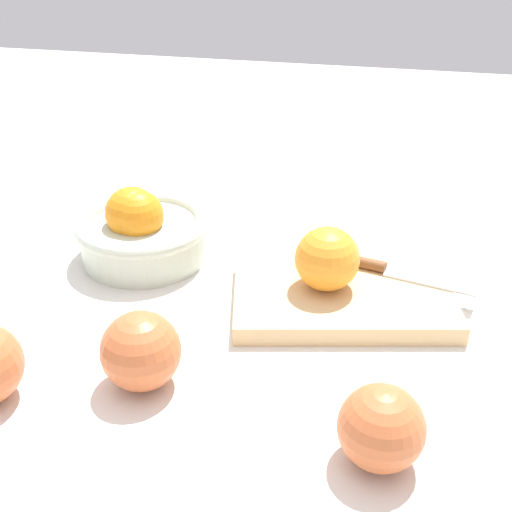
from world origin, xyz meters
TOP-DOWN VIEW (x-y plane):
  - ground_plane at (0.00, 0.00)m, footprint 2.40×2.40m
  - bowl at (-0.12, 0.08)m, footprint 0.18×0.18m
  - cutting_board at (0.15, 0.03)m, footprint 0.28×0.21m
  - orange_on_board at (0.13, 0.03)m, footprint 0.08×0.08m
  - knife at (0.21, 0.07)m, footprint 0.15×0.05m
  - apple_front_center at (-0.03, -0.16)m, footprint 0.08×0.08m
  - apple_front_right at (0.21, -0.21)m, footprint 0.08×0.08m

SIDE VIEW (x-z plane):
  - ground_plane at x=0.00m, z-range 0.00..0.00m
  - cutting_board at x=0.15m, z-range 0.00..0.02m
  - knife at x=0.21m, z-range 0.02..0.03m
  - apple_front_right at x=0.21m, z-range 0.00..0.08m
  - apple_front_center at x=-0.03m, z-range 0.00..0.08m
  - bowl at x=-0.12m, z-range -0.01..0.09m
  - orange_on_board at x=0.13m, z-range 0.02..0.10m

